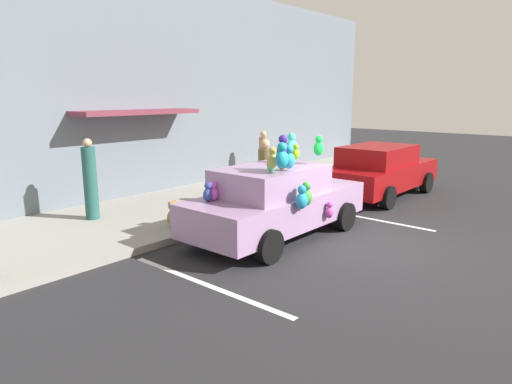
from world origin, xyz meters
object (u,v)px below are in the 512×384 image
parked_sedan_behind (379,170)px  pedestrian_by_lamp (90,182)px  teddy_bear_on_sidewalk (173,214)px  pedestrian_walking_past (265,174)px  plush_covered_car (276,200)px  pedestrian_near_shopfront (263,156)px

parked_sedan_behind → pedestrian_by_lamp: size_ratio=2.38×
teddy_bear_on_sidewalk → pedestrian_walking_past: 3.03m
pedestrian_walking_past → pedestrian_by_lamp: size_ratio=0.91×
parked_sedan_behind → teddy_bear_on_sidewalk: parked_sedan_behind is taller
parked_sedan_behind → pedestrian_by_lamp: pedestrian_by_lamp is taller
teddy_bear_on_sidewalk → pedestrian_walking_past: (2.98, -0.18, 0.54)m
plush_covered_car → pedestrian_by_lamp: plush_covered_car is taller
pedestrian_near_shopfront → pedestrian_walking_past: 3.93m
pedestrian_by_lamp → pedestrian_near_shopfront: bearing=3.7°
parked_sedan_behind → pedestrian_by_lamp: (-7.28, 3.72, 0.25)m
plush_covered_car → teddy_bear_on_sidewalk: size_ratio=7.62×
teddy_bear_on_sidewalk → pedestrian_by_lamp: bearing=113.8°
parked_sedan_behind → teddy_bear_on_sidewalk: bearing=164.4°
parked_sedan_behind → pedestrian_by_lamp: bearing=152.9°
teddy_bear_on_sidewalk → pedestrian_near_shopfront: size_ratio=0.35×
plush_covered_car → pedestrian_walking_past: 2.50m
pedestrian_near_shopfront → pedestrian_by_lamp: 6.84m
pedestrian_near_shopfront → teddy_bear_on_sidewalk: bearing=-158.4°
plush_covered_car → teddy_bear_on_sidewalk: bearing=122.1°
parked_sedan_behind → pedestrian_walking_past: size_ratio=2.61×
teddy_bear_on_sidewalk → pedestrian_near_shopfront: 6.45m
teddy_bear_on_sidewalk → plush_covered_car: bearing=-57.9°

